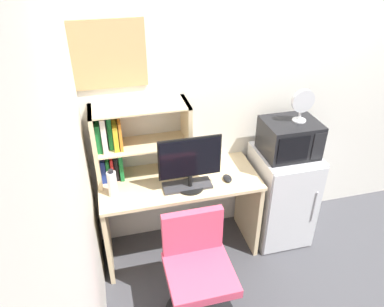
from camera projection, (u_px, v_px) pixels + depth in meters
wall_back at (313, 91)px, 3.26m from camera, size 6.40×0.04×2.60m
wall_left at (74, 282)px, 1.50m from camera, size 0.04×4.40×2.60m
desk at (180, 202)px, 3.13m from camera, size 1.30×0.58×0.78m
hutch_bookshelf at (127, 141)px, 2.88m from camera, size 0.76×0.29×0.62m
monitor at (190, 162)px, 2.79m from camera, size 0.49×0.22×0.45m
keyboard at (187, 185)px, 2.92m from camera, size 0.39×0.15×0.02m
computer_mouse at (227, 178)px, 2.99m from camera, size 0.07×0.11×0.03m
water_bottle at (112, 183)px, 2.78m from camera, size 0.07×0.07×0.23m
mini_fridge at (281, 195)px, 3.36m from camera, size 0.50×0.55×0.90m
microwave at (290, 138)px, 3.05m from camera, size 0.44×0.38×0.30m
desk_fan at (302, 103)px, 2.90m from camera, size 0.19×0.11×0.28m
desk_chair at (198, 277)px, 2.65m from camera, size 0.53×0.53×0.86m
wall_corkboard at (104, 55)px, 2.62m from camera, size 0.60×0.02×0.50m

